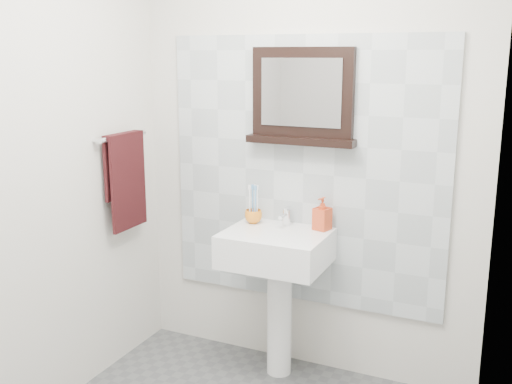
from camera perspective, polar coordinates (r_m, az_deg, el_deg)
back_wall at (r=3.33m, az=4.68°, el=3.54°), size 2.00×0.01×2.50m
left_wall at (r=2.97m, az=-21.74°, el=1.46°), size 0.01×2.20×2.50m
right_wall at (r=2.07m, az=20.34°, el=-3.16°), size 0.01×2.20×2.50m
splashback at (r=3.34m, az=4.58°, el=1.81°), size 1.60×0.02×1.50m
pedestal_sink at (r=3.30m, az=1.98°, el=-6.84°), size 0.55×0.44×0.96m
toothbrush_cup at (r=3.39m, az=-0.25°, el=-2.34°), size 0.12×0.12×0.08m
toothbrushes at (r=3.37m, az=-0.20°, el=-0.94°), size 0.05×0.04×0.21m
soap_dispenser at (r=3.27m, az=6.33°, el=-2.06°), size 0.10×0.10×0.18m
framed_mirror at (r=3.26m, az=4.44°, el=8.85°), size 0.61×0.11×0.52m
towel_bar at (r=3.45m, az=-12.58°, el=5.18°), size 0.07×0.40×0.03m
hand_towel at (r=3.48m, az=-12.32°, el=1.75°), size 0.06×0.30×0.55m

